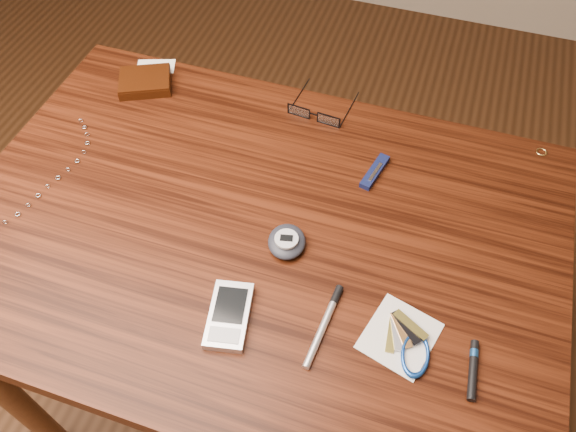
{
  "coord_description": "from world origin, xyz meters",
  "views": [
    {
      "loc": [
        0.22,
        -0.5,
        1.5
      ],
      "look_at": [
        0.05,
        0.03,
        0.76
      ],
      "focal_mm": 35.0,
      "sensor_mm": 36.0,
      "label": 1
    }
  ],
  "objects_px": {
    "wallet_and_card": "(145,81)",
    "pocket_knife": "(375,172)",
    "notepad_keys": "(408,344)",
    "silver_pen": "(326,319)",
    "eyeglasses": "(315,114)",
    "pedometer": "(287,241)",
    "desk": "(258,259)",
    "pda_phone": "(229,315)"
  },
  "relations": [
    {
      "from": "eyeglasses",
      "to": "silver_pen",
      "type": "height_order",
      "value": "eyeglasses"
    },
    {
      "from": "eyeglasses",
      "to": "pocket_knife",
      "type": "relative_size",
      "value": 1.39
    },
    {
      "from": "desk",
      "to": "wallet_and_card",
      "type": "bearing_deg",
      "value": 142.02
    },
    {
      "from": "pda_phone",
      "to": "pedometer",
      "type": "bearing_deg",
      "value": 75.11
    },
    {
      "from": "eyeglasses",
      "to": "pda_phone",
      "type": "height_order",
      "value": "eyeglasses"
    },
    {
      "from": "eyeglasses",
      "to": "pedometer",
      "type": "distance_m",
      "value": 0.3
    },
    {
      "from": "eyeglasses",
      "to": "silver_pen",
      "type": "relative_size",
      "value": 0.87
    },
    {
      "from": "pedometer",
      "to": "pda_phone",
      "type": "bearing_deg",
      "value": -104.89
    },
    {
      "from": "pocket_knife",
      "to": "wallet_and_card",
      "type": "bearing_deg",
      "value": 169.94
    },
    {
      "from": "pda_phone",
      "to": "pocket_knife",
      "type": "relative_size",
      "value": 1.34
    },
    {
      "from": "pedometer",
      "to": "pocket_knife",
      "type": "height_order",
      "value": "pedometer"
    },
    {
      "from": "silver_pen",
      "to": "notepad_keys",
      "type": "bearing_deg",
      "value": -0.22
    },
    {
      "from": "notepad_keys",
      "to": "wallet_and_card",
      "type": "bearing_deg",
      "value": 147.41
    },
    {
      "from": "eyeglasses",
      "to": "pda_phone",
      "type": "xyz_separation_m",
      "value": [
        0.0,
        -0.45,
        -0.0
      ]
    },
    {
      "from": "notepad_keys",
      "to": "pda_phone",
      "type": "bearing_deg",
      "value": -171.18
    },
    {
      "from": "desk",
      "to": "wallet_and_card",
      "type": "xyz_separation_m",
      "value": [
        -0.33,
        0.26,
        0.11
      ]
    },
    {
      "from": "eyeglasses",
      "to": "silver_pen",
      "type": "distance_m",
      "value": 0.43
    },
    {
      "from": "desk",
      "to": "silver_pen",
      "type": "xyz_separation_m",
      "value": [
        0.16,
        -0.13,
        0.11
      ]
    },
    {
      "from": "desk",
      "to": "notepad_keys",
      "type": "bearing_deg",
      "value": -25.16
    },
    {
      "from": "wallet_and_card",
      "to": "pedometer",
      "type": "distance_m",
      "value": 0.49
    },
    {
      "from": "eyeglasses",
      "to": "pocket_knife",
      "type": "height_order",
      "value": "eyeglasses"
    },
    {
      "from": "pedometer",
      "to": "notepad_keys",
      "type": "xyz_separation_m",
      "value": [
        0.22,
        -0.11,
        -0.01
      ]
    },
    {
      "from": "eyeglasses",
      "to": "silver_pen",
      "type": "xyz_separation_m",
      "value": [
        0.14,
        -0.41,
        -0.01
      ]
    },
    {
      "from": "wallet_and_card",
      "to": "silver_pen",
      "type": "height_order",
      "value": "wallet_and_card"
    },
    {
      "from": "pedometer",
      "to": "pocket_knife",
      "type": "xyz_separation_m",
      "value": [
        0.1,
        0.2,
        -0.01
      ]
    },
    {
      "from": "pda_phone",
      "to": "pocket_knife",
      "type": "bearing_deg",
      "value": 68.15
    },
    {
      "from": "wallet_and_card",
      "to": "notepad_keys",
      "type": "xyz_separation_m",
      "value": [
        0.61,
        -0.39,
        -0.01
      ]
    },
    {
      "from": "desk",
      "to": "notepad_keys",
      "type": "xyz_separation_m",
      "value": [
        0.28,
        -0.13,
        0.11
      ]
    },
    {
      "from": "notepad_keys",
      "to": "silver_pen",
      "type": "xyz_separation_m",
      "value": [
        -0.12,
        0.0,
        0.0
      ]
    },
    {
      "from": "wallet_and_card",
      "to": "silver_pen",
      "type": "distance_m",
      "value": 0.63
    },
    {
      "from": "desk",
      "to": "pedometer",
      "type": "bearing_deg",
      "value": -20.24
    },
    {
      "from": "pocket_knife",
      "to": "silver_pen",
      "type": "relative_size",
      "value": 0.63
    },
    {
      "from": "pocket_knife",
      "to": "eyeglasses",
      "type": "bearing_deg",
      "value": 143.83
    },
    {
      "from": "desk",
      "to": "pocket_knife",
      "type": "distance_m",
      "value": 0.26
    },
    {
      "from": "pda_phone",
      "to": "pocket_knife",
      "type": "height_order",
      "value": "pda_phone"
    },
    {
      "from": "wallet_and_card",
      "to": "pocket_knife",
      "type": "height_order",
      "value": "wallet_and_card"
    },
    {
      "from": "pda_phone",
      "to": "pedometer",
      "type": "distance_m",
      "value": 0.15
    },
    {
      "from": "wallet_and_card",
      "to": "notepad_keys",
      "type": "height_order",
      "value": "wallet_and_card"
    },
    {
      "from": "eyeglasses",
      "to": "notepad_keys",
      "type": "distance_m",
      "value": 0.48
    },
    {
      "from": "desk",
      "to": "pda_phone",
      "type": "distance_m",
      "value": 0.2
    },
    {
      "from": "desk",
      "to": "notepad_keys",
      "type": "relative_size",
      "value": 8.0
    },
    {
      "from": "desk",
      "to": "silver_pen",
      "type": "height_order",
      "value": "silver_pen"
    }
  ]
}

